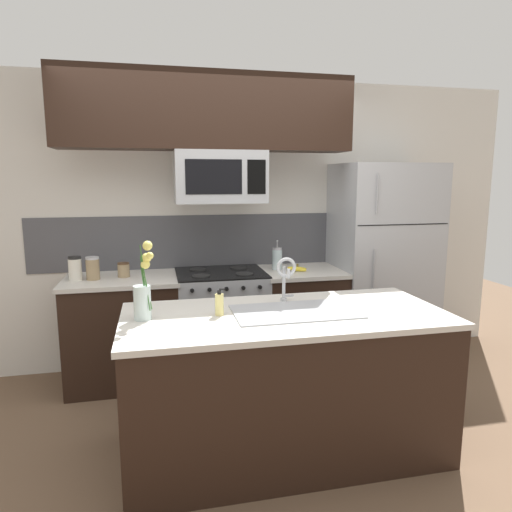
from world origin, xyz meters
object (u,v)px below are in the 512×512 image
object	(u,v)px
storage_jar_tall	(75,268)
sink_faucet	(286,273)
dish_soap_bottle	(219,304)
stove_range	(221,323)
french_press	(277,259)
refrigerator	(381,264)
banana_bunch	(297,269)
storage_jar_medium	(93,268)
storage_jar_short	(124,270)
flower_vase	(143,296)
microwave	(220,177)

from	to	relation	value
storage_jar_tall	sink_faucet	size ratio (longest dim) A/B	0.63
dish_soap_bottle	stove_range	bearing A→B (deg)	81.52
storage_jar_tall	french_press	distance (m)	1.70
refrigerator	banana_bunch	xyz separation A→B (m)	(-0.85, -0.08, 0.01)
dish_soap_bottle	french_press	bearing A→B (deg)	61.16
storage_jar_medium	storage_jar_short	xyz separation A→B (m)	(0.24, 0.05, -0.03)
banana_bunch	flower_vase	world-z (taller)	flower_vase
refrigerator	flower_vase	size ratio (longest dim) A/B	3.97
microwave	flower_vase	size ratio (longest dim) A/B	1.60
refrigerator	storage_jar_tall	size ratio (longest dim) A/B	9.53
stove_range	flower_vase	distance (m)	1.47
storage_jar_medium	flower_vase	size ratio (longest dim) A/B	0.40
microwave	french_press	bearing A→B (deg)	8.85
microwave	storage_jar_tall	world-z (taller)	microwave
microwave	french_press	xyz separation A→B (m)	(0.52, 0.08, -0.72)
french_press	dish_soap_bottle	size ratio (longest dim) A/B	1.62
dish_soap_bottle	storage_jar_medium	bearing A→B (deg)	125.79
stove_range	refrigerator	world-z (taller)	refrigerator
storage_jar_tall	banana_bunch	bearing A→B (deg)	-1.32
refrigerator	storage_jar_short	world-z (taller)	refrigerator
storage_jar_tall	storage_jar_medium	world-z (taller)	storage_jar_tall
stove_range	refrigerator	xyz separation A→B (m)	(1.52, 0.02, 0.46)
sink_faucet	flower_vase	bearing A→B (deg)	-169.38
banana_bunch	storage_jar_tall	bearing A→B (deg)	178.68
banana_bunch	sink_faucet	world-z (taller)	sink_faucet
dish_soap_bottle	flower_vase	world-z (taller)	flower_vase
storage_jar_medium	flower_vase	world-z (taller)	flower_vase
stove_range	storage_jar_medium	distance (m)	1.18
dish_soap_bottle	refrigerator	bearing A→B (deg)	35.94
refrigerator	dish_soap_bottle	world-z (taller)	refrigerator
dish_soap_bottle	flower_vase	size ratio (longest dim) A/B	0.35
stove_range	dish_soap_bottle	xyz separation A→B (m)	(-0.18, -1.21, 0.52)
french_press	refrigerator	bearing A→B (deg)	-2.29
storage_jar_tall	dish_soap_bottle	size ratio (longest dim) A/B	1.18
refrigerator	french_press	world-z (taller)	refrigerator
banana_bunch	storage_jar_medium	bearing A→B (deg)	178.57
banana_bunch	french_press	size ratio (longest dim) A/B	0.71
storage_jar_medium	storage_jar_short	distance (m)	0.24
sink_faucet	stove_range	bearing A→B (deg)	105.31
microwave	sink_faucet	xyz separation A→B (m)	(0.28, -1.01, -0.62)
refrigerator	dish_soap_bottle	size ratio (longest dim) A/B	11.22
french_press	microwave	bearing A→B (deg)	-171.15
storage_jar_short	sink_faucet	xyz separation A→B (m)	(1.09, -1.07, 0.14)
refrigerator	flower_vase	world-z (taller)	refrigerator
stove_range	storage_jar_tall	xyz separation A→B (m)	(-1.18, -0.02, 0.54)
stove_range	french_press	size ratio (longest dim) A/B	3.48
microwave	refrigerator	xyz separation A→B (m)	(1.52, 0.04, -0.81)
stove_range	flower_vase	size ratio (longest dim) A/B	2.00
storage_jar_tall	banana_bunch	size ratio (longest dim) A/B	1.02
flower_vase	storage_jar_medium	bearing A→B (deg)	109.68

